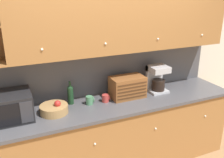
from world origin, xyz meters
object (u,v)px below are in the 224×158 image
coffee_maker (157,78)px  mug_blue_second (90,100)px  microwave (5,107)px  bread_box (127,87)px  mug (106,98)px  fruit_basket (54,109)px  wine_glass (140,80)px  wine_bottle (70,94)px

coffee_maker → mug_blue_second: bearing=-178.4°
microwave → bread_box: bearing=0.4°
bread_box → mug_blue_second: bearing=-179.3°
mug_blue_second → mug: size_ratio=1.05×
microwave → bread_box: 1.48m
fruit_basket → mug: 0.66m
mug_blue_second → coffee_maker: coffee_maker is taller
mug → wine_glass: size_ratio=0.47×
microwave → fruit_basket: microwave is taller
wine_bottle → mug: wine_bottle is taller
coffee_maker → bread_box: bearing=-177.5°
mug → wine_glass: (0.60, 0.18, 0.10)m
fruit_basket → coffee_maker: coffee_maker is taller
wine_bottle → bread_box: 0.74m
fruit_basket → mug_blue_second: bearing=7.4°
microwave → wine_glass: microwave is taller
microwave → fruit_basket: bearing=-6.2°
mug_blue_second → bread_box: size_ratio=0.24×
wine_glass → coffee_maker: coffee_maker is taller
wine_glass → coffee_maker: (0.19, -0.14, 0.04)m
mug → fruit_basket: bearing=-176.1°
microwave → wine_bottle: bearing=8.6°
microwave → fruit_basket: 0.52m
wine_bottle → fruit_basket: bearing=-145.2°
wine_bottle → bread_box: wine_bottle is taller
wine_glass → bread_box: bearing=-150.3°
mug → bread_box: size_ratio=0.22×
microwave → coffee_maker: size_ratio=1.51×
mug_blue_second → bread_box: bread_box is taller
wine_glass → coffee_maker: 0.23m
mug → wine_glass: 0.63m
fruit_basket → wine_bottle: size_ratio=1.10×
microwave → fruit_basket: (0.50, -0.05, -0.09)m
wine_bottle → bread_box: (0.73, -0.10, 0.01)m
microwave → coffee_maker: coffee_maker is taller
fruit_basket → coffee_maker: 1.44m
wine_bottle → mug_blue_second: (0.21, -0.11, -0.08)m
mug → microwave: bearing=179.5°
mug_blue_second → microwave: bearing=-179.8°
bread_box → wine_glass: size_ratio=2.10×
microwave → mug_blue_second: (0.95, 0.00, -0.09)m
bread_box → wine_glass: bread_box is taller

